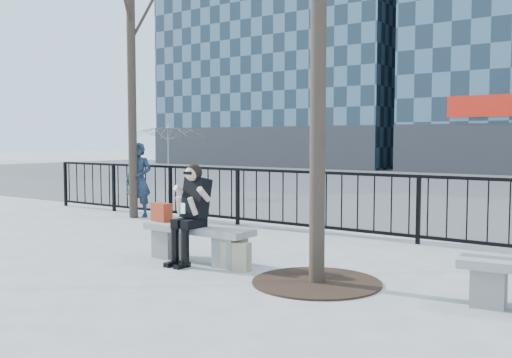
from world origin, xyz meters
The scene contains 10 objects.
ground centered at (0.00, 0.00, 0.00)m, with size 120.00×120.00×0.00m, color gray.
street_surface centered at (0.00, 15.00, 0.00)m, with size 60.00×23.00×0.01m, color #474747.
railing centered at (0.00, 3.00, 0.55)m, with size 14.00×0.06×1.10m.
tree_grate centered at (1.90, -0.10, 0.01)m, with size 1.50×1.50×0.02m, color black.
bench_main centered at (0.00, 0.00, 0.30)m, with size 1.65×0.46×0.49m.
seated_woman centered at (0.00, -0.16, 0.67)m, with size 0.50×0.64×1.34m.
handbag centered at (-0.71, 0.02, 0.62)m, with size 0.32×0.15×0.26m, color #9E2A13.
shopping_bag centered at (0.73, -0.11, 0.18)m, with size 0.38×0.14×0.36m, color #C1B088.
standing_man centered at (-3.99, 2.65, 0.80)m, with size 0.58×0.38×1.60m, color black.
vendor_umbrella centered at (-6.80, 6.40, 1.07)m, with size 2.33×2.38×2.14m, color gold.
Camera 1 is at (5.09, -5.81, 1.67)m, focal length 40.00 mm.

